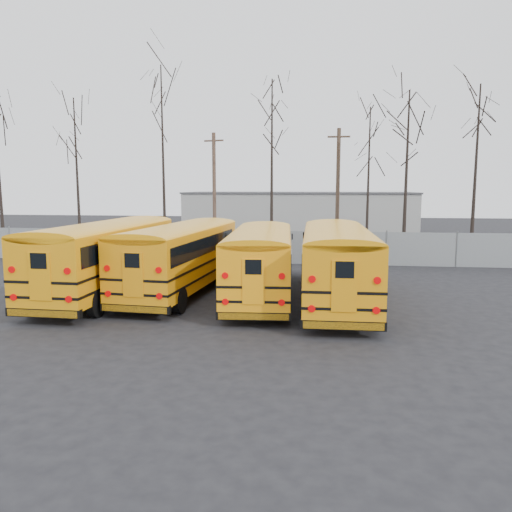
# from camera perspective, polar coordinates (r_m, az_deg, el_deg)

# --- Properties ---
(ground) EXTENTS (120.00, 120.00, 0.00)m
(ground) POSITION_cam_1_polar(r_m,az_deg,el_deg) (19.06, -5.31, -6.21)
(ground) COLOR black
(ground) RESTS_ON ground
(fence) EXTENTS (40.00, 0.04, 2.00)m
(fence) POSITION_cam_1_polar(r_m,az_deg,el_deg) (30.52, -0.41, 1.06)
(fence) COLOR gray
(fence) RESTS_ON ground
(distant_building) EXTENTS (22.00, 8.00, 4.00)m
(distant_building) POSITION_cam_1_polar(r_m,az_deg,el_deg) (50.14, 4.97, 4.86)
(distant_building) COLOR #999995
(distant_building) RESTS_ON ground
(bus_a) EXTENTS (2.95, 11.61, 3.23)m
(bus_a) POSITION_cam_1_polar(r_m,az_deg,el_deg) (22.28, -16.50, 0.50)
(bus_a) COLOR black
(bus_a) RESTS_ON ground
(bus_b) EXTENTS (3.42, 11.24, 3.10)m
(bus_b) POSITION_cam_1_polar(r_m,az_deg,el_deg) (22.04, -8.36, 0.47)
(bus_b) COLOR black
(bus_b) RESTS_ON ground
(bus_c) EXTENTS (3.15, 10.84, 3.00)m
(bus_c) POSITION_cam_1_polar(r_m,az_deg,el_deg) (20.81, 0.59, -0.06)
(bus_c) COLOR black
(bus_c) RESTS_ON ground
(bus_d) EXTENTS (2.77, 11.31, 3.15)m
(bus_d) POSITION_cam_1_polar(r_m,az_deg,el_deg) (20.11, 9.18, -0.18)
(bus_d) COLOR black
(bus_d) RESTS_ON ground
(utility_pole_left) EXTENTS (1.50, 0.48, 8.52)m
(utility_pole_left) POSITION_cam_1_polar(r_m,az_deg,el_deg) (36.96, -4.79, 7.47)
(utility_pole_left) COLOR brown
(utility_pole_left) RESTS_ON ground
(utility_pole_right) EXTENTS (1.53, 0.27, 8.58)m
(utility_pole_right) POSITION_cam_1_polar(r_m,az_deg,el_deg) (35.07, 9.32, 7.43)
(utility_pole_right) COLOR #483628
(utility_pole_right) RESTS_ON ground
(tree_1) EXTENTS (0.26, 0.26, 10.98)m
(tree_1) POSITION_cam_1_polar(r_m,az_deg,el_deg) (39.17, -19.76, 8.69)
(tree_1) COLOR black
(tree_1) RESTS_ON ground
(tree_2) EXTENTS (0.26, 0.26, 12.96)m
(tree_2) POSITION_cam_1_polar(r_m,az_deg,el_deg) (36.36, -10.57, 10.68)
(tree_2) COLOR black
(tree_2) RESTS_ON ground
(tree_3) EXTENTS (0.26, 0.26, 11.60)m
(tree_3) POSITION_cam_1_polar(r_m,az_deg,el_deg) (33.68, 1.81, 9.88)
(tree_3) COLOR black
(tree_3) RESTS_ON ground
(tree_4) EXTENTS (0.26, 0.26, 9.58)m
(tree_4) POSITION_cam_1_polar(r_m,az_deg,el_deg) (32.78, 12.70, 7.98)
(tree_4) COLOR black
(tree_4) RESTS_ON ground
(tree_5) EXTENTS (0.26, 0.26, 10.47)m
(tree_5) POSITION_cam_1_polar(r_m,az_deg,el_deg) (32.70, 16.79, 8.63)
(tree_5) COLOR black
(tree_5) RESTS_ON ground
(tree_6) EXTENTS (0.26, 0.26, 10.76)m
(tree_6) POSITION_cam_1_polar(r_m,az_deg,el_deg) (33.70, 23.78, 8.50)
(tree_6) COLOR black
(tree_6) RESTS_ON ground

